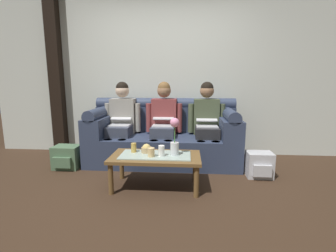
{
  "coord_description": "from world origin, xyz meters",
  "views": [
    {
      "loc": [
        0.36,
        -2.48,
        1.21
      ],
      "look_at": [
        0.1,
        0.79,
        0.62
      ],
      "focal_mm": 26.09,
      "sensor_mm": 36.0,
      "label": 1
    }
  ],
  "objects_px": {
    "person_middle": "(164,119)",
    "cup_far_center": "(162,151)",
    "flower_vase": "(175,137)",
    "cup_near_right": "(134,148)",
    "snack_bowl": "(146,149)",
    "cup_near_left": "(151,152)",
    "coffee_table": "(156,159)",
    "backpack_left": "(67,157)",
    "person_right": "(207,120)",
    "person_left": "(122,119)",
    "couch": "(164,138)",
    "backpack_right": "(259,165)"
  },
  "relations": [
    {
      "from": "backpack_right",
      "to": "backpack_left",
      "type": "height_order",
      "value": "same"
    },
    {
      "from": "coffee_table",
      "to": "cup_near_right",
      "type": "relative_size",
      "value": 9.39
    },
    {
      "from": "snack_bowl",
      "to": "backpack_left",
      "type": "distance_m",
      "value": 1.34
    },
    {
      "from": "coffee_table",
      "to": "person_right",
      "type": "bearing_deg",
      "value": 56.09
    },
    {
      "from": "person_middle",
      "to": "backpack_left",
      "type": "bearing_deg",
      "value": -162.18
    },
    {
      "from": "person_right",
      "to": "backpack_left",
      "type": "xyz_separation_m",
      "value": [
        -1.99,
        -0.43,
        -0.5
      ]
    },
    {
      "from": "couch",
      "to": "snack_bowl",
      "type": "bearing_deg",
      "value": -97.39
    },
    {
      "from": "cup_near_left",
      "to": "cup_near_right",
      "type": "xyz_separation_m",
      "value": [
        -0.23,
        0.16,
        0.0
      ]
    },
    {
      "from": "snack_bowl",
      "to": "cup_far_center",
      "type": "xyz_separation_m",
      "value": [
        0.19,
        -0.12,
        0.02
      ]
    },
    {
      "from": "coffee_table",
      "to": "person_left",
      "type": "bearing_deg",
      "value": 123.91
    },
    {
      "from": "flower_vase",
      "to": "cup_far_center",
      "type": "relative_size",
      "value": 3.55
    },
    {
      "from": "person_middle",
      "to": "backpack_right",
      "type": "distance_m",
      "value": 1.49
    },
    {
      "from": "couch",
      "to": "flower_vase",
      "type": "relative_size",
      "value": 5.21
    },
    {
      "from": "cup_near_left",
      "to": "backpack_right",
      "type": "height_order",
      "value": "cup_near_left"
    },
    {
      "from": "cup_near_right",
      "to": "cup_far_center",
      "type": "height_order",
      "value": "cup_far_center"
    },
    {
      "from": "couch",
      "to": "cup_near_right",
      "type": "height_order",
      "value": "couch"
    },
    {
      "from": "person_right",
      "to": "flower_vase",
      "type": "bearing_deg",
      "value": -114.19
    },
    {
      "from": "snack_bowl",
      "to": "cup_near_left",
      "type": "xyz_separation_m",
      "value": [
        0.08,
        -0.16,
        0.01
      ]
    },
    {
      "from": "couch",
      "to": "cup_near_left",
      "type": "relative_size",
      "value": 22.31
    },
    {
      "from": "person_right",
      "to": "cup_far_center",
      "type": "relative_size",
      "value": 10.16
    },
    {
      "from": "person_middle",
      "to": "flower_vase",
      "type": "bearing_deg",
      "value": -77.12
    },
    {
      "from": "flower_vase",
      "to": "snack_bowl",
      "type": "xyz_separation_m",
      "value": [
        -0.34,
        0.07,
        -0.17
      ]
    },
    {
      "from": "couch",
      "to": "backpack_right",
      "type": "bearing_deg",
      "value": -23.16
    },
    {
      "from": "couch",
      "to": "person_middle",
      "type": "relative_size",
      "value": 1.82
    },
    {
      "from": "couch",
      "to": "person_middle",
      "type": "bearing_deg",
      "value": -90.0
    },
    {
      "from": "cup_near_right",
      "to": "backpack_left",
      "type": "xyz_separation_m",
      "value": [
        -1.07,
        0.46,
        -0.29
      ]
    },
    {
      "from": "couch",
      "to": "person_right",
      "type": "distance_m",
      "value": 0.71
    },
    {
      "from": "coffee_table",
      "to": "backpack_left",
      "type": "bearing_deg",
      "value": 158.31
    },
    {
      "from": "person_right",
      "to": "cup_near_right",
      "type": "height_order",
      "value": "person_right"
    },
    {
      "from": "person_left",
      "to": "snack_bowl",
      "type": "distance_m",
      "value": 1.06
    },
    {
      "from": "couch",
      "to": "person_right",
      "type": "xyz_separation_m",
      "value": [
        0.65,
        -0.0,
        0.29
      ]
    },
    {
      "from": "backpack_right",
      "to": "person_right",
      "type": "bearing_deg",
      "value": 139.58
    },
    {
      "from": "person_middle",
      "to": "cup_near_right",
      "type": "distance_m",
      "value": 0.95
    },
    {
      "from": "flower_vase",
      "to": "cup_near_left",
      "type": "relative_size",
      "value": 4.28
    },
    {
      "from": "person_middle",
      "to": "cup_near_left",
      "type": "xyz_separation_m",
      "value": [
        -0.04,
        -1.05,
        -0.21
      ]
    },
    {
      "from": "flower_vase",
      "to": "cup_near_right",
      "type": "height_order",
      "value": "flower_vase"
    },
    {
      "from": "cup_far_center",
      "to": "backpack_right",
      "type": "distance_m",
      "value": 1.34
    },
    {
      "from": "person_right",
      "to": "flower_vase",
      "type": "xyz_separation_m",
      "value": [
        -0.43,
        -0.96,
        -0.05
      ]
    },
    {
      "from": "person_middle",
      "to": "backpack_left",
      "type": "xyz_separation_m",
      "value": [
        -1.34,
        -0.43,
        -0.5
      ]
    },
    {
      "from": "person_left",
      "to": "flower_vase",
      "type": "height_order",
      "value": "person_left"
    },
    {
      "from": "person_middle",
      "to": "cup_near_left",
      "type": "distance_m",
      "value": 1.07
    },
    {
      "from": "person_right",
      "to": "cup_far_center",
      "type": "bearing_deg",
      "value": -119.47
    },
    {
      "from": "person_middle",
      "to": "backpack_right",
      "type": "relative_size",
      "value": 3.76
    },
    {
      "from": "person_left",
      "to": "cup_far_center",
      "type": "relative_size",
      "value": 10.16
    },
    {
      "from": "cup_near_left",
      "to": "backpack_left",
      "type": "relative_size",
      "value": 0.28
    },
    {
      "from": "cup_near_left",
      "to": "person_left",
      "type": "bearing_deg",
      "value": 120.29
    },
    {
      "from": "person_middle",
      "to": "cup_far_center",
      "type": "xyz_separation_m",
      "value": [
        0.08,
        -1.02,
        -0.2
      ]
    },
    {
      "from": "couch",
      "to": "cup_near_right",
      "type": "xyz_separation_m",
      "value": [
        -0.27,
        -0.9,
        0.08
      ]
    },
    {
      "from": "flower_vase",
      "to": "cup_far_center",
      "type": "xyz_separation_m",
      "value": [
        -0.14,
        -0.06,
        -0.15
      ]
    },
    {
      "from": "person_middle",
      "to": "snack_bowl",
      "type": "bearing_deg",
      "value": -97.42
    }
  ]
}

